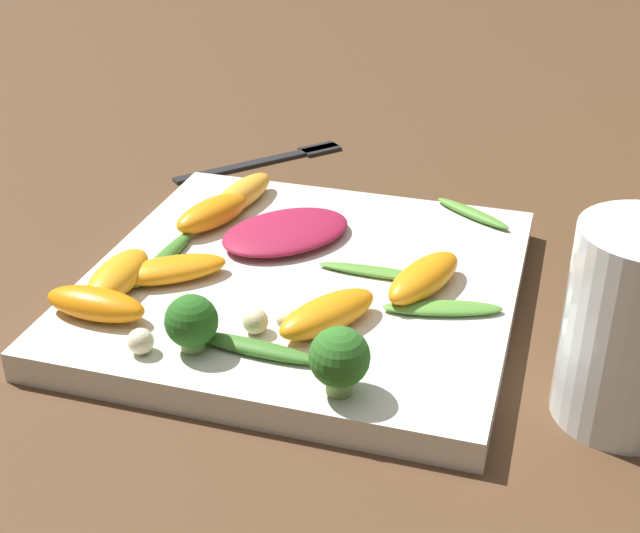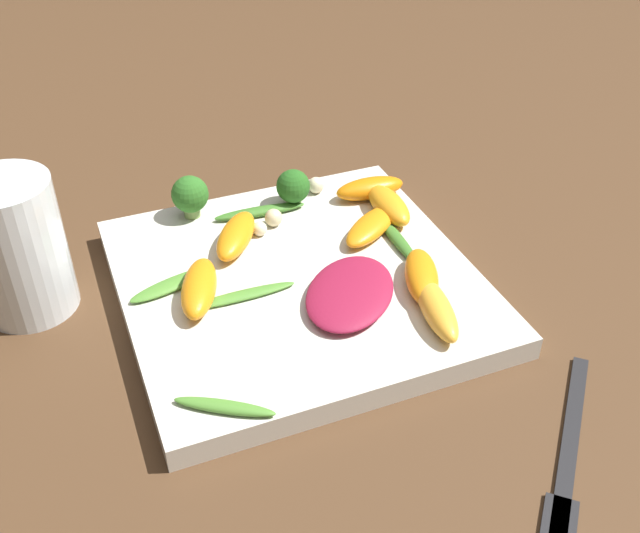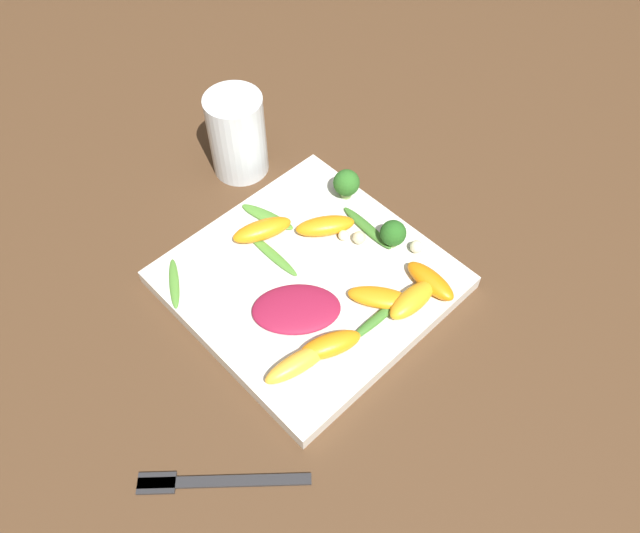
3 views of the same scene
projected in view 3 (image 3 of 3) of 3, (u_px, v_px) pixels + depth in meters
name	position (u px, v px, depth m)	size (l,w,h in m)	color
ground_plane	(309.00, 285.00, 0.76)	(2.40, 2.40, 0.00)	#4C331E
plate	(309.00, 280.00, 0.75)	(0.29, 0.29, 0.02)	silver
drinking_glass	(237.00, 135.00, 0.83)	(0.08, 0.08, 0.12)	white
fork	(204.00, 481.00, 0.61)	(0.14, 0.13, 0.01)	#262628
radicchio_leaf_0	(296.00, 309.00, 0.70)	(0.12, 0.12, 0.01)	maroon
orange_segment_0	(380.00, 298.00, 0.71)	(0.07, 0.08, 0.02)	orange
orange_segment_1	(330.00, 345.00, 0.67)	(0.08, 0.05, 0.02)	orange
orange_segment_2	(264.00, 228.00, 0.77)	(0.08, 0.05, 0.02)	orange
orange_segment_3	(430.00, 281.00, 0.72)	(0.03, 0.07, 0.02)	orange
orange_segment_4	(412.00, 300.00, 0.71)	(0.07, 0.03, 0.02)	orange
orange_segment_5	(297.00, 363.00, 0.66)	(0.08, 0.04, 0.02)	#FCAD33
orange_segment_6	(325.00, 226.00, 0.77)	(0.08, 0.06, 0.02)	orange
broccoli_floret_0	(346.00, 183.00, 0.80)	(0.03, 0.03, 0.04)	#7A9E51
broccoli_floret_1	(393.00, 234.00, 0.75)	(0.03, 0.03, 0.04)	#7A9E51
arugula_sprig_0	(271.00, 254.00, 0.75)	(0.01, 0.09, 0.01)	#518E33
arugula_sprig_1	(174.00, 283.00, 0.73)	(0.05, 0.07, 0.01)	#518E33
arugula_sprig_2	(366.00, 227.00, 0.78)	(0.02, 0.09, 0.01)	#3D7528
arugula_sprig_3	(267.00, 217.00, 0.79)	(0.04, 0.08, 0.01)	#518E33
arugula_sprig_4	(377.00, 319.00, 0.70)	(0.09, 0.01, 0.01)	#3D7528
macadamia_nut_0	(344.00, 235.00, 0.77)	(0.01, 0.01, 0.01)	beige
macadamia_nut_1	(416.00, 247.00, 0.75)	(0.02, 0.02, 0.02)	beige
macadamia_nut_2	(359.00, 238.00, 0.76)	(0.02, 0.02, 0.02)	beige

